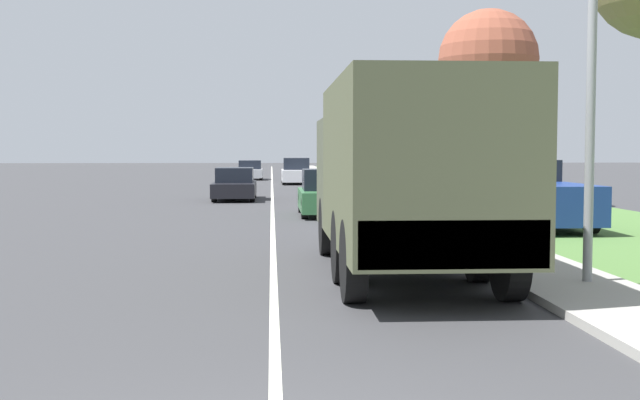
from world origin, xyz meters
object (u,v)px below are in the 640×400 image
object	(u,v)px
car_second_ahead	(235,185)
car_third_ahead	(296,172)
car_nearest_ahead	(329,195)
military_truck	(405,170)
car_fourth_ahead	(250,171)
pickup_truck	(530,195)

from	to	relation	value
car_second_ahead	car_third_ahead	xyz separation A→B (m)	(3.10, 15.92, 0.10)
car_second_ahead	car_third_ahead	size ratio (longest dim) A/B	1.06
car_nearest_ahead	military_truck	bearing A→B (deg)	-88.31
car_second_ahead	car_third_ahead	world-z (taller)	car_third_ahead
military_truck	car_nearest_ahead	distance (m)	12.60
car_third_ahead	car_fourth_ahead	size ratio (longest dim) A/B	1.08
car_second_ahead	car_nearest_ahead	bearing A→B (deg)	-68.02
military_truck	car_fourth_ahead	distance (m)	44.67
car_fourth_ahead	car_second_ahead	bearing A→B (deg)	-90.06
military_truck	car_second_ahead	size ratio (longest dim) A/B	1.65
car_nearest_ahead	car_fourth_ahead	distance (m)	32.12
car_third_ahead	military_truck	bearing A→B (deg)	-88.96
car_fourth_ahead	car_third_ahead	bearing A→B (deg)	-67.91
car_nearest_ahead	car_fourth_ahead	bearing A→B (deg)	96.04
car_third_ahead	car_second_ahead	bearing A→B (deg)	-101.03
car_second_ahead	pickup_truck	xyz separation A→B (m)	(8.62, -12.72, 0.25)
car_nearest_ahead	car_fourth_ahead	size ratio (longest dim) A/B	0.98
car_fourth_ahead	pickup_truck	distance (m)	37.23
car_nearest_ahead	car_second_ahead	xyz separation A→B (m)	(-3.41, 8.44, -0.05)
car_nearest_ahead	car_fourth_ahead	world-z (taller)	car_nearest_ahead
car_nearest_ahead	car_third_ahead	world-z (taller)	car_third_ahead
car_second_ahead	pickup_truck	world-z (taller)	pickup_truck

